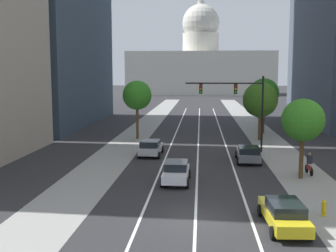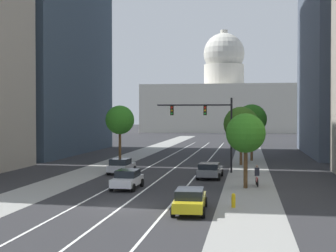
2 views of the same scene
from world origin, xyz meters
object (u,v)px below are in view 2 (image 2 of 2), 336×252
fire_hydrant (233,200)px  street_tree_near_right (241,124)px  car_yellow (190,200)px  street_tree_near_left (120,120)px  street_tree_mid_right (246,133)px  capitol_building (224,101)px  car_white (127,179)px  car_gray (210,170)px  street_tree_far_right (252,119)px  traffic_signal_mast (209,120)px  cyclist (257,176)px  car_silver (121,166)px

fire_hydrant → street_tree_near_right: (0.10, 26.03, 4.22)m
car_yellow → fire_hydrant: size_ratio=5.27×
car_yellow → street_tree_near_left: bearing=20.3°
street_tree_mid_right → fire_hydrant: bearing=-94.9°
street_tree_mid_right → capitol_building: bearing=93.6°
car_white → car_gray: car_white is taller
street_tree_mid_right → street_tree_far_right: (0.66, 23.35, 0.87)m
car_gray → traffic_signal_mast: bearing=8.0°
fire_hydrant → street_tree_far_right: (1.37, 31.64, 4.74)m
fire_hydrant → street_tree_near_left: street_tree_near_left is taller
street_tree_near_left → street_tree_mid_right: bearing=-49.7°
car_yellow → cyclist: size_ratio=2.79×
car_silver → street_tree_far_right: 20.77m
car_silver → traffic_signal_mast: bearing=-71.6°
capitol_building → traffic_signal_mast: size_ratio=6.83×
car_yellow → street_tree_near_right: street_tree_near_right is taller
car_gray → street_tree_near_right: size_ratio=0.69×
capitol_building → street_tree_near_right: (7.07, -105.50, -5.48)m
street_tree_near_left → street_tree_far_right: size_ratio=0.97×
car_white → capitol_building: bearing=0.3°
cyclist → street_tree_near_right: street_tree_near_right is taller
car_white → street_tree_near_right: street_tree_near_right is taller
car_white → cyclist: 10.52m
car_gray → traffic_signal_mast: traffic_signal_mast is taller
cyclist → fire_hydrant: bearing=165.0°
street_tree_near_right → street_tree_far_right: (1.27, 5.61, 0.52)m
car_silver → cyclist: size_ratio=2.46×
street_tree_near_right → street_tree_mid_right: size_ratio=1.13×
traffic_signal_mast → fire_hydrant: size_ratio=8.36×
street_tree_near_right → car_yellow: bearing=-95.4°
traffic_signal_mast → car_silver: bearing=-163.4°
car_white → street_tree_mid_right: bearing=-77.6°
capitol_building → car_silver: bearing=-92.2°
capitol_building → street_tree_far_right: capitol_building is taller
car_white → street_tree_near_left: size_ratio=0.60×
capitol_building → car_white: size_ratio=12.52×
car_yellow → street_tree_mid_right: 11.27m
cyclist → street_tree_far_right: 22.56m
car_white → fire_hydrant: car_white is taller
car_white → street_tree_near_left: (-5.77, 19.46, 4.37)m
car_white → traffic_signal_mast: size_ratio=0.55×
car_white → street_tree_mid_right: street_tree_mid_right is taller
fire_hydrant → street_tree_near_left: 29.91m
car_yellow → street_tree_near_right: 28.32m
car_yellow → street_tree_far_right: (3.89, 33.54, 4.45)m
street_tree_near_left → car_yellow: bearing=-67.2°
traffic_signal_mast → street_tree_far_right: 13.96m
car_silver → capitol_building: bearing=-0.4°
capitol_building → car_silver: size_ratio=12.26×
fire_hydrant → street_tree_mid_right: size_ratio=0.15×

